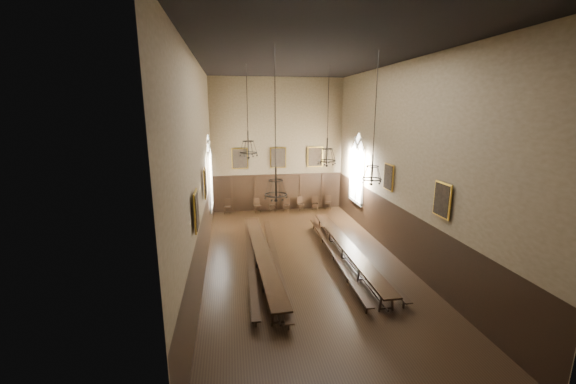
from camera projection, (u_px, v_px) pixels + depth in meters
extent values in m
cube|color=black|center=(304.00, 262.00, 16.41)|extent=(9.00, 18.00, 0.02)
cube|color=black|center=(307.00, 57.00, 14.34)|extent=(9.00, 18.00, 0.02)
cube|color=#78644A|center=(278.00, 146.00, 24.03)|extent=(9.00, 0.02, 9.00)
cube|color=#78644A|center=(404.00, 240.00, 6.72)|extent=(9.00, 0.02, 9.00)
cube|color=#78644A|center=(199.00, 169.00, 14.67)|extent=(0.02, 18.00, 9.00)
cube|color=#78644A|center=(402.00, 164.00, 16.09)|extent=(0.02, 18.00, 9.00)
cube|color=black|center=(262.00, 252.00, 15.72)|extent=(1.05, 9.97, 0.07)
cube|color=black|center=(347.00, 246.00, 16.46)|extent=(0.71, 9.71, 0.07)
cube|color=black|center=(251.00, 258.00, 15.80)|extent=(0.51, 9.85, 0.05)
cube|color=black|center=(275.00, 257.00, 15.88)|extent=(0.64, 10.35, 0.05)
cube|color=black|center=(333.00, 252.00, 16.54)|extent=(0.58, 9.80, 0.05)
cube|color=black|center=(357.00, 251.00, 16.65)|extent=(0.58, 9.44, 0.05)
cube|color=black|center=(228.00, 207.00, 23.94)|extent=(0.52, 0.52, 0.05)
cube|color=black|center=(227.00, 202.00, 24.06)|extent=(0.44, 0.13, 0.52)
cube|color=black|center=(257.00, 205.00, 24.29)|extent=(0.50, 0.50, 0.05)
cube|color=black|center=(257.00, 201.00, 24.41)|extent=(0.44, 0.11, 0.52)
cube|color=black|center=(272.00, 205.00, 24.38)|extent=(0.43, 0.43, 0.05)
cube|color=black|center=(272.00, 201.00, 24.49)|extent=(0.42, 0.06, 0.49)
cube|color=black|center=(286.00, 205.00, 24.55)|extent=(0.49, 0.49, 0.05)
cube|color=black|center=(286.00, 201.00, 24.66)|extent=(0.40, 0.14, 0.48)
cube|color=black|center=(301.00, 204.00, 24.77)|extent=(0.50, 0.50, 0.05)
cube|color=black|center=(300.00, 200.00, 24.88)|extent=(0.41, 0.14, 0.49)
cube|color=black|center=(315.00, 204.00, 24.84)|extent=(0.50, 0.50, 0.05)
cube|color=black|center=(315.00, 200.00, 24.95)|extent=(0.42, 0.13, 0.50)
cube|color=black|center=(328.00, 203.00, 24.97)|extent=(0.52, 0.52, 0.05)
cube|color=black|center=(327.00, 199.00, 25.09)|extent=(0.43, 0.14, 0.52)
cylinder|color=black|center=(247.00, 98.00, 16.81)|extent=(0.03, 0.03, 3.08)
torus|color=black|center=(248.00, 153.00, 17.42)|extent=(0.88, 0.88, 0.05)
torus|color=black|center=(248.00, 141.00, 17.29)|extent=(0.56, 0.56, 0.04)
cylinder|color=black|center=(248.00, 143.00, 17.31)|extent=(0.06, 0.06, 1.25)
cylinder|color=black|center=(328.00, 103.00, 17.57)|extent=(0.03, 0.03, 3.50)
torus|color=black|center=(327.00, 161.00, 18.24)|extent=(0.95, 0.95, 0.06)
torus|color=black|center=(327.00, 149.00, 18.09)|extent=(0.60, 0.60, 0.04)
cylinder|color=black|center=(327.00, 151.00, 18.12)|extent=(0.07, 0.07, 1.34)
cylinder|color=black|center=(275.00, 108.00, 11.83)|extent=(0.03, 0.03, 4.04)
torus|color=black|center=(276.00, 195.00, 12.52)|extent=(0.80, 0.80, 0.05)
torus|color=black|center=(276.00, 180.00, 12.40)|extent=(0.51, 0.51, 0.04)
cylinder|color=black|center=(276.00, 183.00, 12.42)|extent=(0.06, 0.06, 1.13)
cylinder|color=black|center=(376.00, 104.00, 12.94)|extent=(0.03, 0.03, 3.75)
torus|color=black|center=(372.00, 179.00, 13.59)|extent=(0.76, 0.76, 0.04)
torus|color=black|center=(372.00, 166.00, 13.48)|extent=(0.49, 0.49, 0.04)
cylinder|color=black|center=(372.00, 169.00, 13.50)|extent=(0.05, 0.05, 1.08)
cube|color=gold|center=(240.00, 159.00, 23.68)|extent=(1.10, 0.12, 1.40)
cube|color=black|center=(240.00, 159.00, 23.68)|extent=(0.98, 0.02, 1.28)
cube|color=gold|center=(278.00, 158.00, 24.09)|extent=(1.10, 0.12, 1.40)
cube|color=black|center=(278.00, 158.00, 24.09)|extent=(0.98, 0.02, 1.28)
cube|color=gold|center=(315.00, 157.00, 24.50)|extent=(1.10, 0.12, 1.40)
cube|color=black|center=(315.00, 157.00, 24.50)|extent=(0.98, 0.02, 1.28)
cube|color=gold|center=(205.00, 183.00, 15.83)|extent=(0.12, 1.00, 1.30)
cube|color=black|center=(205.00, 183.00, 15.83)|extent=(0.02, 0.88, 1.18)
cube|color=gold|center=(196.00, 211.00, 11.51)|extent=(0.12, 1.00, 1.30)
cube|color=black|center=(196.00, 211.00, 11.51)|extent=(0.02, 0.88, 1.18)
cube|color=gold|center=(389.00, 177.00, 17.21)|extent=(0.12, 1.00, 1.30)
cube|color=black|center=(389.00, 177.00, 17.21)|extent=(0.02, 0.88, 1.18)
cube|color=gold|center=(442.00, 200.00, 12.89)|extent=(0.12, 1.00, 1.30)
cube|color=black|center=(442.00, 200.00, 12.89)|extent=(0.02, 0.88, 1.18)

